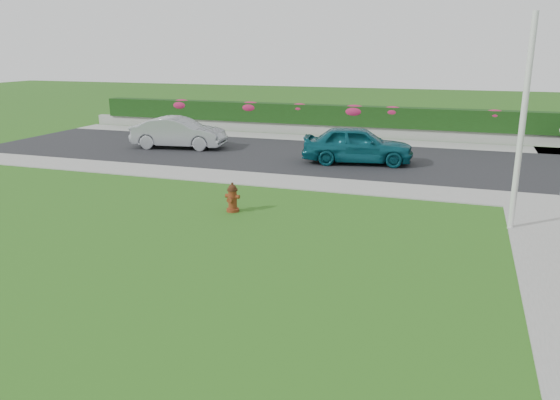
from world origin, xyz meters
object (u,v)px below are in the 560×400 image
(sedan_teal, at_px, (358,145))
(sedan_silver, at_px, (179,133))
(fire_hydrant, at_px, (232,198))
(utility_pole, at_px, (522,125))

(sedan_teal, distance_m, sedan_silver, 9.07)
(sedan_teal, bearing_deg, fire_hydrant, 155.26)
(fire_hydrant, xyz_separation_m, utility_pole, (7.87, 0.94, 2.41))
(sedan_teal, bearing_deg, sedan_silver, 74.78)
(sedan_silver, bearing_deg, utility_pole, -127.06)
(sedan_teal, height_order, sedan_silver, sedan_teal)
(sedan_teal, xyz_separation_m, utility_pole, (5.67, -7.30, 2.01))
(sedan_silver, height_order, utility_pole, utility_pole)
(sedan_silver, xyz_separation_m, utility_pole, (14.70, -8.17, 2.05))
(fire_hydrant, relative_size, utility_pole, 0.16)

